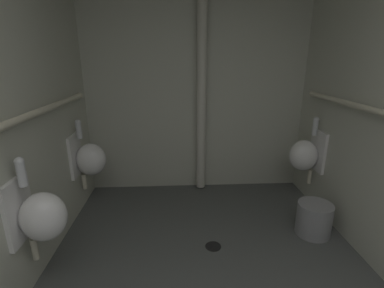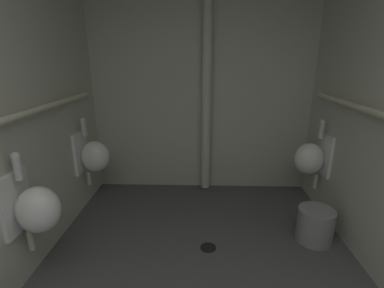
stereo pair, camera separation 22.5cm
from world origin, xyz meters
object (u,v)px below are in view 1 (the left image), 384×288
urinal_right_mid (305,154)px  floor_drain (213,246)px  urinal_left_mid (40,215)px  urinal_left_far (89,158)px  standpipe_back_wall (202,86)px  waste_bin (314,219)px

urinal_right_mid → floor_drain: (-1.08, -0.70, -0.59)m
urinal_right_mid → urinal_left_mid: bearing=-154.7°
urinal_left_mid → urinal_left_far: size_ratio=1.00×
urinal_right_mid → standpipe_back_wall: size_ratio=0.30×
floor_drain → standpipe_back_wall: bearing=90.6°
urinal_left_mid → urinal_left_far: bearing=90.0°
urinal_left_far → standpipe_back_wall: standpipe_back_wall is taller
waste_bin → urinal_right_mid: bearing=78.2°
urinal_left_mid → standpipe_back_wall: standpipe_back_wall is taller
urinal_right_mid → floor_drain: 1.42m
floor_drain → waste_bin: 0.99m
urinal_left_mid → standpipe_back_wall: (1.21, 1.56, 0.69)m
urinal_left_mid → waste_bin: bearing=13.8°
standpipe_back_wall → floor_drain: 1.74m
urinal_right_mid → floor_drain: urinal_right_mid is taller
urinal_left_mid → floor_drain: 1.41m
urinal_left_mid → standpipe_back_wall: 2.09m
urinal_left_mid → waste_bin: 2.30m
urinal_left_far → waste_bin: size_ratio=2.37×
floor_drain → waste_bin: bearing=8.6°
floor_drain → urinal_right_mid: bearing=32.9°
urinal_left_mid → floor_drain: size_ratio=5.39×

